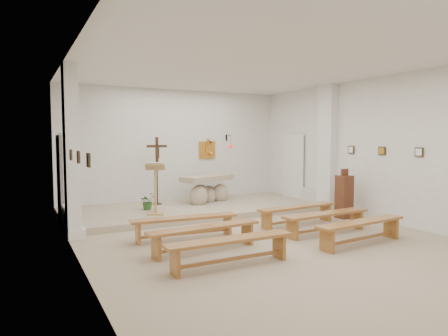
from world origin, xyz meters
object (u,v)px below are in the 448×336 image
bench_right_front (298,211)px  bench_right_third (361,227)px  altar (207,191)px  crucifix_stand (157,166)px  bench_right_second (326,218)px  lectern (155,189)px  bench_left_second (205,232)px  bench_left_third (231,245)px  donation_pedestal (344,196)px  bench_left_front (185,222)px

bench_right_front → bench_right_third: size_ratio=1.00×
bench_right_third → altar: bearing=93.6°
crucifix_stand → bench_right_front: 4.24m
bench_right_second → lectern: bearing=129.8°
altar → bench_right_third: 5.22m
bench_right_front → crucifix_stand: bearing=117.3°
altar → bench_right_front: 3.33m
bench_left_second → bench_left_third: 0.97m
lectern → crucifix_stand: crucifix_stand is taller
donation_pedestal → bench_right_front: donation_pedestal is taller
bench_right_front → bench_left_second: same height
bench_right_second → bench_right_third: (0.00, -0.97, 0.00)m
lectern → bench_right_front: lectern is taller
lectern → donation_pedestal: bearing=-3.5°
crucifix_stand → bench_left_second: bearing=-96.2°
bench_right_front → bench_right_third: 1.93m
lectern → bench_left_third: 3.99m
bench_left_third → donation_pedestal: bearing=25.0°
bench_right_second → altar: bearing=98.2°
crucifix_stand → bench_left_front: (-0.57, -3.47, -0.91)m
donation_pedestal → bench_left_second: 4.52m
altar → bench_left_third: 5.52m
lectern → crucifix_stand: 1.59m
bench_left_second → crucifix_stand: bearing=77.8°
bench_left_second → bench_right_third: bearing=-23.7°
altar → bench_left_third: size_ratio=0.82×
altar → bench_left_front: size_ratio=0.82×
altar → lectern: 2.30m
bench_left_third → bench_right_third: 2.83m
bench_right_front → bench_left_second: size_ratio=1.00×
bench_right_front → bench_left_third: bearing=-151.5°
altar → bench_left_third: bearing=-131.9°
bench_left_front → bench_right_second: 2.99m
lectern → bench_left_second: lectern is taller
bench_left_front → bench_right_front: 2.83m
bench_left_third → bench_right_front: bearing=34.3°
altar → lectern: (-1.95, -1.19, 0.31)m
altar → crucifix_stand: size_ratio=0.93×
crucifix_stand → bench_right_second: crucifix_stand is taller
lectern → donation_pedestal: size_ratio=1.04×
altar → lectern: lectern is taller
bench_right_third → donation_pedestal: bearing=47.2°
bench_left_second → bench_left_third: same height
crucifix_stand → donation_pedestal: size_ratio=1.52×
donation_pedestal → bench_right_second: bearing=-145.5°
altar → bench_right_second: 4.27m
crucifix_stand → lectern: bearing=-108.9°
donation_pedestal → bench_left_front: (-4.38, -0.12, -0.21)m
bench_left_second → bench_left_front: bearing=85.2°
donation_pedestal → bench_left_second: bearing=-166.5°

